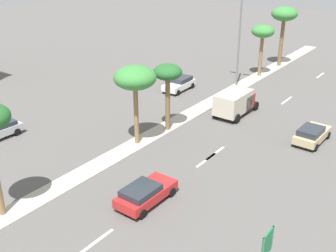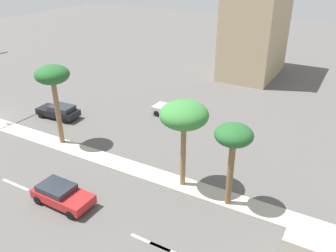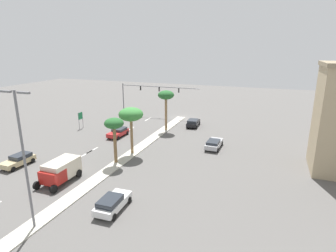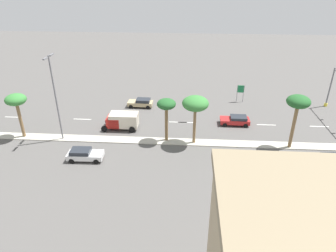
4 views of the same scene
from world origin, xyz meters
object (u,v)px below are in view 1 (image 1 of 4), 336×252
(sedan_white_inboard, at_px, (179,84))
(palm_tree_far, at_px, (263,33))
(palm_tree_trailing, at_px, (168,75))
(palm_tree_outboard, at_px, (284,16))
(box_truck, at_px, (235,102))
(sedan_tan_right, at_px, (312,134))
(palm_tree_near, at_px, (135,79))
(sedan_red_near, at_px, (145,193))
(directional_road_sign, at_px, (267,248))
(street_lamp_rear, at_px, (240,29))

(sedan_white_inboard, bearing_deg, palm_tree_far, 63.64)
(palm_tree_trailing, height_order, palm_tree_outboard, palm_tree_outboard)
(box_truck, bearing_deg, palm_tree_outboard, 99.89)
(palm_tree_outboard, relative_size, sedan_tan_right, 1.83)
(palm_tree_trailing, height_order, sedan_white_inboard, palm_tree_trailing)
(sedan_tan_right, bearing_deg, palm_tree_trailing, -155.34)
(palm_tree_trailing, relative_size, box_truck, 1.15)
(palm_tree_outboard, xyz_separation_m, box_truck, (3.34, -19.15, -5.41))
(palm_tree_near, relative_size, box_truck, 1.27)
(sedan_red_near, bearing_deg, palm_tree_far, 101.20)
(palm_tree_near, xyz_separation_m, palm_tree_outboard, (0.22, 29.79, 1.02))
(palm_tree_far, bearing_deg, palm_tree_near, -90.09)
(sedan_tan_right, xyz_separation_m, box_truck, (-8.18, 1.68, 0.57))
(directional_road_sign, height_order, palm_tree_near, palm_tree_near)
(palm_tree_near, relative_size, sedan_white_inboard, 1.52)
(directional_road_sign, height_order, palm_tree_outboard, palm_tree_outboard)
(palm_tree_near, xyz_separation_m, sedan_white_inboard, (-5.07, 13.55, -4.96))
(palm_tree_outboard, bearing_deg, palm_tree_near, -90.42)
(sedan_red_near, bearing_deg, street_lamp_rear, 104.30)
(directional_road_sign, xyz_separation_m, palm_tree_trailing, (-14.73, 11.98, 3.06))
(palm_tree_far, relative_size, street_lamp_rear, 0.54)
(sedan_red_near, height_order, box_truck, box_truck)
(sedan_white_inboard, bearing_deg, box_truck, -18.64)
(sedan_white_inboard, xyz_separation_m, sedan_tan_right, (16.81, -4.59, -0.00))
(palm_tree_near, bearing_deg, sedan_tan_right, 37.33)
(palm_tree_outboard, distance_m, sedan_tan_right, 24.55)
(palm_tree_outboard, height_order, sedan_red_near, palm_tree_outboard)
(palm_tree_near, height_order, sedan_red_near, palm_tree_near)
(palm_tree_trailing, height_order, sedan_tan_right, palm_tree_trailing)
(palm_tree_far, distance_m, palm_tree_outboard, 6.08)
(palm_tree_outboard, distance_m, sedan_white_inboard, 18.10)
(palm_tree_trailing, height_order, palm_tree_far, palm_tree_far)
(palm_tree_trailing, height_order, street_lamp_rear, street_lamp_rear)
(palm_tree_outboard, relative_size, sedan_red_near, 1.78)
(palm_tree_near, xyz_separation_m, sedan_tan_right, (11.74, 8.95, -4.96))
(box_truck, bearing_deg, palm_tree_near, -108.48)
(palm_tree_outboard, bearing_deg, directional_road_sign, -68.54)
(directional_road_sign, distance_m, palm_tree_near, 17.62)
(palm_tree_near, relative_size, palm_tree_far, 1.05)
(palm_tree_far, height_order, street_lamp_rear, street_lamp_rear)
(street_lamp_rear, relative_size, sedan_red_near, 2.65)
(palm_tree_far, distance_m, box_truck, 14.29)
(sedan_tan_right, bearing_deg, box_truck, 168.39)
(sedan_tan_right, height_order, box_truck, box_truck)
(palm_tree_outboard, height_order, box_truck, palm_tree_outboard)
(sedan_red_near, bearing_deg, directional_road_sign, -11.58)
(directional_road_sign, height_order, box_truck, directional_road_sign)
(sedan_red_near, xyz_separation_m, box_truck, (-2.46, 16.98, 0.59))
(box_truck, bearing_deg, sedan_tan_right, -11.61)
(sedan_red_near, xyz_separation_m, sedan_tan_right, (5.72, 15.30, 0.02))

